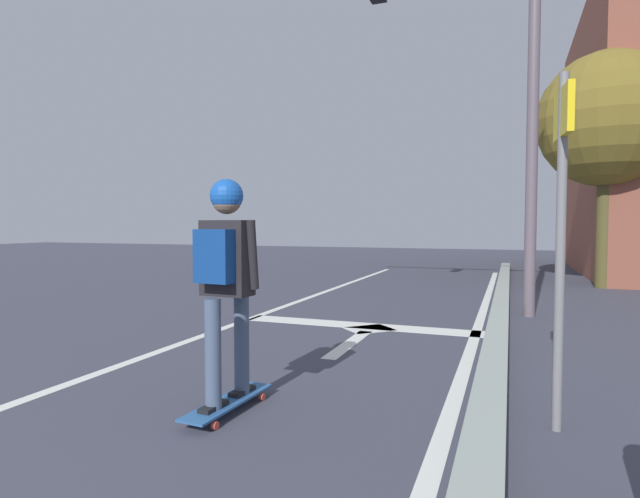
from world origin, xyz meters
TOP-DOWN VIEW (x-y plane):
  - lane_line_center at (-0.21, 6.00)m, footprint 0.12×20.00m
  - lane_line_curbside at (2.82, 6.00)m, footprint 0.12×20.00m
  - stop_bar at (1.38, 7.62)m, footprint 3.18×0.40m
  - lane_arrow_stem at (1.54, 6.60)m, footprint 0.16×1.40m
  - lane_arrow_head at (1.54, 7.45)m, footprint 0.71×0.71m
  - curb_strip at (3.07, 6.00)m, footprint 0.24×24.00m
  - skateboard at (1.35, 4.34)m, footprint 0.27×0.88m
  - skater at (1.35, 4.32)m, footprint 0.44×0.59m
  - traffic_signal_mast at (2.50, 9.12)m, footprint 4.60×0.34m
  - street_sign_post at (3.49, 4.81)m, footprint 0.08×0.44m
  - roadside_tree at (5.02, 13.26)m, footprint 2.76×2.76m

SIDE VIEW (x-z plane):
  - lane_line_center at x=-0.21m, z-range 0.00..0.01m
  - lane_line_curbside at x=2.82m, z-range 0.00..0.01m
  - stop_bar at x=1.38m, z-range 0.00..0.01m
  - lane_arrow_stem at x=1.54m, z-range 0.00..0.01m
  - lane_arrow_head at x=1.54m, z-range 0.00..0.01m
  - skateboard at x=1.35m, z-range 0.03..0.11m
  - curb_strip at x=3.07m, z-range 0.00..0.14m
  - skater at x=1.35m, z-range 0.27..1.83m
  - street_sign_post at x=3.49m, z-range 0.35..2.61m
  - roadside_tree at x=5.02m, z-range 1.03..5.92m
  - traffic_signal_mast at x=2.50m, z-range 1.04..6.82m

